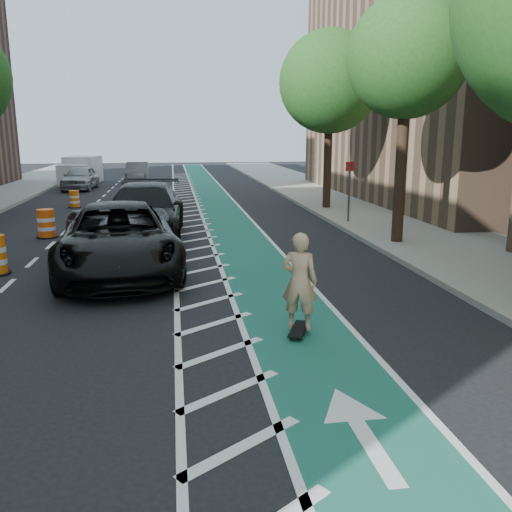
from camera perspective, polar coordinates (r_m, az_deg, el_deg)
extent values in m
plane|color=black|center=(9.16, -13.28, -10.46)|extent=(120.00, 120.00, 0.00)
cube|color=#1C6355|center=(18.86, -1.84, 1.95)|extent=(2.00, 90.00, 0.01)
cube|color=silver|center=(18.75, -6.39, 1.80)|extent=(1.40, 90.00, 0.01)
cube|color=gray|center=(20.64, 16.40, 2.57)|extent=(5.00, 90.00, 0.15)
cube|color=gray|center=(19.73, 9.93, 2.46)|extent=(0.12, 90.00, 0.16)
cube|color=#84664C|center=(33.46, 23.23, 22.08)|extent=(14.00, 22.00, 19.00)
cylinder|color=#382619|center=(17.91, 14.84, 8.04)|extent=(0.36, 0.36, 4.40)
sphere|color=#1C511B|center=(18.00, 15.53, 19.52)|extent=(4.20, 4.20, 4.20)
cylinder|color=#382619|center=(25.44, 7.65, 9.64)|extent=(0.36, 0.36, 4.40)
sphere|color=#1C511B|center=(25.50, 7.90, 17.75)|extent=(4.20, 4.20, 4.20)
cylinder|color=#4C4C4C|center=(21.62, 9.76, 6.37)|extent=(0.08, 0.08, 2.40)
cube|color=red|center=(21.53, 9.87, 9.28)|extent=(0.35, 0.02, 0.35)
cube|color=black|center=(9.91, 4.51, -7.67)|extent=(0.57, 0.90, 0.03)
cylinder|color=black|center=(10.22, 4.28, -7.43)|extent=(0.06, 0.08, 0.07)
cylinder|color=black|center=(10.19, 5.28, -7.50)|extent=(0.06, 0.08, 0.07)
cylinder|color=black|center=(9.68, 3.67, -8.60)|extent=(0.06, 0.08, 0.07)
cylinder|color=black|center=(9.65, 4.74, -8.68)|extent=(0.06, 0.08, 0.07)
imported|color=#DBAA7B|center=(9.64, 4.60, -2.66)|extent=(0.76, 0.64, 1.76)
imported|color=black|center=(14.49, -14.22, 1.81)|extent=(3.54, 6.68, 1.79)
imported|color=black|center=(19.16, -11.67, 4.65)|extent=(2.89, 6.49, 1.85)
imported|color=#9E9FA3|center=(36.85, -18.01, 7.85)|extent=(2.06, 4.57, 1.52)
imported|color=#5E5D63|center=(41.55, -12.37, 8.63)|extent=(1.55, 4.43, 1.46)
cube|color=silver|center=(42.01, -17.73, 8.66)|extent=(2.48, 3.29, 1.90)
cube|color=silver|center=(39.86, -18.65, 8.07)|extent=(2.09, 1.76, 1.42)
cylinder|color=black|center=(39.79, -19.95, 7.41)|extent=(0.33, 0.69, 0.66)
cylinder|color=black|center=(39.27, -17.58, 7.52)|extent=(0.33, 0.69, 0.66)
cylinder|color=black|center=(43.03, -18.48, 7.87)|extent=(0.33, 0.69, 0.66)
cylinder|color=black|center=(42.54, -16.27, 7.97)|extent=(0.33, 0.69, 0.66)
cylinder|color=#FB570D|center=(20.16, -21.21, 3.21)|extent=(0.58, 0.58, 1.00)
cylinder|color=silver|center=(20.19, -21.18, 2.74)|extent=(0.59, 0.59, 0.13)
cylinder|color=silver|center=(20.14, -21.25, 3.61)|extent=(0.59, 0.59, 0.13)
cylinder|color=black|center=(20.24, -21.11, 1.88)|extent=(0.73, 0.73, 0.04)
cylinder|color=orange|center=(27.99, -18.58, 5.70)|extent=(0.48, 0.48, 0.82)
cylinder|color=silver|center=(28.01, -18.56, 5.42)|extent=(0.49, 0.49, 0.11)
cylinder|color=silver|center=(27.98, -18.60, 5.94)|extent=(0.49, 0.49, 0.11)
cylinder|color=black|center=(28.04, -18.53, 4.90)|extent=(0.60, 0.60, 0.04)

